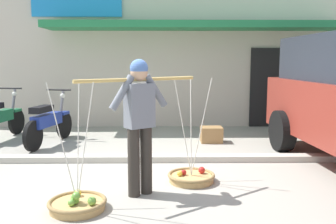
% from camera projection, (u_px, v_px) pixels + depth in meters
% --- Properties ---
extents(ground_plane, '(90.00, 90.00, 0.00)m').
position_uv_depth(ground_plane, '(140.00, 174.00, 5.47)').
color(ground_plane, '#9E998C').
extents(sidewalk_curb, '(20.00, 0.24, 0.10)m').
position_uv_depth(sidewalk_curb, '(142.00, 158.00, 6.16)').
color(sidewalk_curb, '#BAB4A5').
rests_on(sidewalk_curb, ground).
extents(fruit_vendor, '(1.39, 1.00, 1.70)m').
position_uv_depth(fruit_vendor, '(140.00, 118.00, 4.50)').
color(fruit_vendor, '#2D2823').
rests_on(fruit_vendor, ground).
extents(fruit_basket_left_side, '(0.66, 0.66, 1.45)m').
position_uv_depth(fruit_basket_left_side, '(191.00, 177.00, 5.11)').
color(fruit_basket_left_side, tan).
rests_on(fruit_basket_left_side, ground).
extents(fruit_basket_right_side, '(0.66, 0.66, 1.45)m').
position_uv_depth(fruit_basket_right_side, '(77.00, 203.00, 4.14)').
color(fruit_basket_right_side, tan).
rests_on(fruit_basket_right_side, ground).
extents(motorcycle_second_in_row, '(0.58, 1.80, 1.09)m').
position_uv_depth(motorcycle_second_in_row, '(49.00, 122.00, 7.34)').
color(motorcycle_second_in_row, black).
rests_on(motorcycle_second_in_row, ground).
extents(storefront_building, '(13.00, 6.00, 4.20)m').
position_uv_depth(storefront_building, '(189.00, 47.00, 11.63)').
color(storefront_building, beige).
rests_on(storefront_building, ground).
extents(wooden_crate, '(0.44, 0.36, 0.32)m').
position_uv_depth(wooden_crate, '(211.00, 135.00, 7.60)').
color(wooden_crate, olive).
rests_on(wooden_crate, ground).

